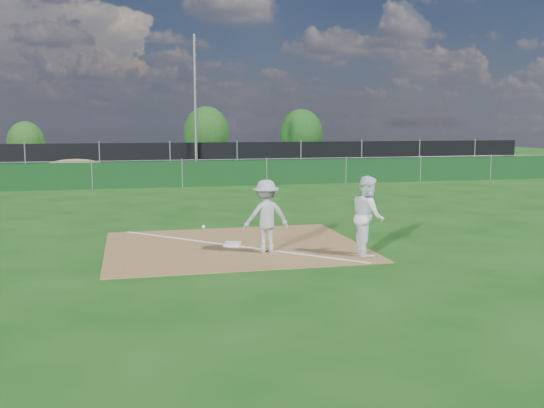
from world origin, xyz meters
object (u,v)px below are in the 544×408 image
at_px(light_pole, 195,105).
at_px(tree_left, 26,142).
at_px(tree_mid, 206,133).
at_px(car_mid, 164,157).
at_px(first_base, 232,244).
at_px(runner, 368,216).
at_px(tree_right, 301,134).
at_px(car_left, 100,157).
at_px(play_at_first, 266,216).
at_px(car_right, 253,157).

xyz_separation_m(light_pole, tree_left, (-11.09, 11.19, -2.41)).
bearing_deg(tree_mid, car_mid, -115.28).
distance_m(first_base, tree_mid, 33.90).
xyz_separation_m(runner, tree_right, (8.38, 34.35, 1.20)).
distance_m(car_left, tree_left, 7.83).
bearing_deg(light_pole, tree_mid, 79.89).
relative_size(play_at_first, car_mid, 0.45).
relative_size(tree_mid, tree_right, 1.05).
xyz_separation_m(car_right, tree_left, (-15.43, 6.72, 0.94)).
xyz_separation_m(car_left, tree_left, (-5.42, 5.59, 0.84)).
relative_size(first_base, runner, 0.21).
bearing_deg(first_base, tree_right, 71.17).
relative_size(first_base, play_at_first, 0.18).
height_order(car_left, tree_right, tree_right).
bearing_deg(first_base, tree_mid, 83.77).
bearing_deg(car_right, tree_left, 87.01).
relative_size(car_mid, tree_left, 1.46).
height_order(runner, tree_right, tree_right).
bearing_deg(car_right, runner, -165.80).
relative_size(play_at_first, tree_mid, 0.48).
relative_size(play_at_first, tree_right, 0.50).
distance_m(car_right, tree_mid, 7.97).
bearing_deg(light_pole, runner, -86.96).
bearing_deg(light_pole, car_left, 135.41).
relative_size(car_mid, tree_right, 1.11).
height_order(light_pole, car_mid, light_pole).
bearing_deg(tree_left, tree_mid, 3.36).
height_order(light_pole, car_left, light_pole).
xyz_separation_m(car_mid, tree_left, (-9.42, 7.28, 0.83)).
xyz_separation_m(light_pole, car_right, (4.34, 4.46, -3.35)).
relative_size(light_pole, play_at_first, 3.94).
bearing_deg(car_left, tree_mid, -68.50).
distance_m(tree_left, tree_right, 20.71).
relative_size(first_base, car_mid, 0.08).
bearing_deg(tree_left, car_right, -23.55).
distance_m(light_pole, runner, 23.56).
relative_size(car_right, tree_mid, 1.04).
height_order(first_base, tree_mid, tree_mid).
relative_size(runner, car_mid, 0.40).
relative_size(light_pole, car_right, 1.82).
distance_m(first_base, car_mid, 25.59).
height_order(light_pole, first_base, light_pole).
xyz_separation_m(car_mid, tree_right, (11.29, 7.13, 1.34)).
relative_size(light_pole, tree_left, 2.59).
bearing_deg(play_at_first, tree_right, 72.60).
bearing_deg(play_at_first, first_base, 125.61).
distance_m(play_at_first, runner, 2.28).
xyz_separation_m(play_at_first, tree_left, (-10.18, 33.74, 0.74)).
bearing_deg(car_mid, light_pole, -141.56).
height_order(play_at_first, tree_right, tree_right).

